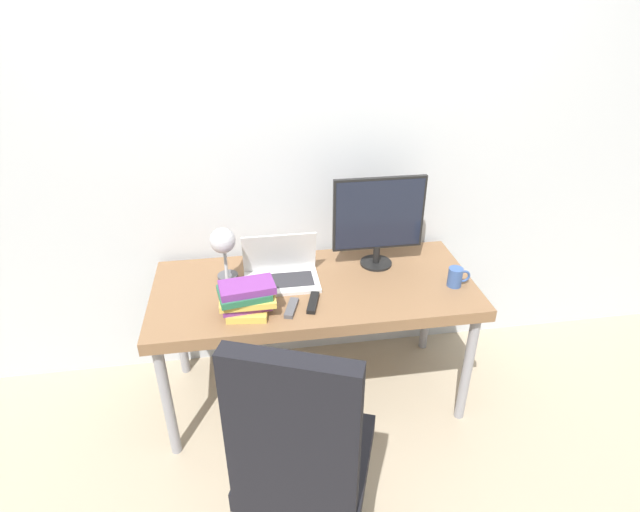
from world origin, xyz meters
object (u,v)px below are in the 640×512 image
Objects in this scene: monitor at (379,218)px; book_stack at (247,298)px; desk_lamp at (223,245)px; laptop at (281,272)px; mug at (456,277)px; office_chair at (301,455)px.

monitor is 0.79m from book_stack.
desk_lamp is 1.24× the size of book_stack.
laptop is at bearing -169.80° from monitor.
book_stack is at bearing -66.40° from desk_lamp.
mug is at bearing 3.75° from book_stack.
desk_lamp is at bearing -172.66° from laptop.
monitor is 0.79m from desk_lamp.
laptop is 1.11× the size of desk_lamp.
office_chair is 1.19m from mug.
laptop is 1.37× the size of book_stack.
office_chair is (-0.53, -1.07, -0.37)m from monitor.
mug is (1.11, -0.14, -0.20)m from desk_lamp.
laptop is 0.30m from book_stack.
monitor reaches higher than desk_lamp.
desk_lamp is 2.91× the size of mug.
monitor is (0.51, 0.09, 0.22)m from laptop.
mug is at bearing 42.83° from office_chair.
mug is (0.86, 0.80, 0.15)m from office_chair.
book_stack is at bearing -176.25° from mug.
monitor reaches higher than book_stack.
monitor is 4.24× the size of mug.
office_chair is at bearing -116.41° from monitor.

